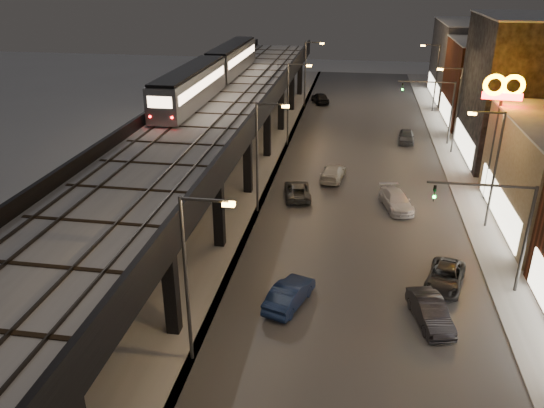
{
  "coord_description": "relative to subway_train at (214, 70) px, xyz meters",
  "views": [
    {
      "loc": [
        6.74,
        -7.45,
        18.19
      ],
      "look_at": [
        2.0,
        21.66,
        5.0
      ],
      "focal_mm": 35.0,
      "sensor_mm": 36.0,
      "label": 1
    }
  ],
  "objects": [
    {
      "name": "car_mid_silver",
      "position": [
        10.66,
        -13.51,
        -7.58
      ],
      "size": [
        2.9,
        4.89,
        1.28
      ],
      "primitive_type": "imported",
      "rotation": [
        0.0,
        0.0,
        3.32
      ],
      "color": "#414346",
      "rests_on": "ground"
    },
    {
      "name": "streetlight_left_4",
      "position": [
        8.07,
        19.13,
        -2.99
      ],
      "size": [
        2.57,
        0.28,
        9.0
      ],
      "color": "#38383A",
      "rests_on": "ground"
    },
    {
      "name": "car_onc_white",
      "position": [
        18.92,
        -14.46,
        -7.53
      ],
      "size": [
        3.06,
        5.1,
        1.38
      ],
      "primitive_type": "imported",
      "rotation": [
        0.0,
        0.0,
        0.25
      ],
      "color": "white",
      "rests_on": "ground"
    },
    {
      "name": "streetlight_left_1",
      "position": [
        8.07,
        -34.87,
        -2.99
      ],
      "size": [
        2.57,
        0.28,
        9.0
      ],
      "color": "#38383A",
      "rests_on": "ground"
    },
    {
      "name": "streetlight_left_3",
      "position": [
        8.07,
        1.13,
        -2.99
      ],
      "size": [
        2.57,
        0.28,
        9.0
      ],
      "color": "#38383A",
      "rests_on": "ground"
    },
    {
      "name": "car_onc_red",
      "position": [
        20.98,
        4.18,
        -7.52
      ],
      "size": [
        1.91,
        4.2,
        1.4
      ],
      "primitive_type": "imported",
      "rotation": [
        0.0,
        0.0,
        -0.06
      ],
      "color": "#515461",
      "rests_on": "ground"
    },
    {
      "name": "car_near_white",
      "position": [
        12.06,
        -29.45,
        -7.5
      ],
      "size": [
        2.77,
        4.64,
        1.44
      ],
      "primitive_type": "imported",
      "rotation": [
        0.0,
        0.0,
        2.84
      ],
      "color": "#12214F",
      "rests_on": "ground"
    },
    {
      "name": "streetlight_right_4",
      "position": [
        25.23,
        19.13,
        -2.99
      ],
      "size": [
        2.56,
        0.28,
        9.0
      ],
      "color": "#38383A",
      "rests_on": "ground"
    },
    {
      "name": "streetlight_right_2",
      "position": [
        25.23,
        -16.87,
        -2.99
      ],
      "size": [
        2.56,
        0.28,
        9.0
      ],
      "color": "#38383A",
      "rests_on": "ground"
    },
    {
      "name": "under_viaduct_pavement",
      "position": [
        2.5,
        -12.87,
        -8.19
      ],
      "size": [
        11.0,
        120.0,
        0.06
      ],
      "primitive_type": "cube",
      "color": "#9FA1A8",
      "rests_on": "ground"
    },
    {
      "name": "viaduct_parapet_streetside",
      "position": [
        6.85,
        -15.87,
        -1.37
      ],
      "size": [
        0.3,
        100.0,
        1.1
      ],
      "primitive_type": "cube",
      "color": "black",
      "rests_on": "elevated_viaduct"
    },
    {
      "name": "streetlight_left_2",
      "position": [
        8.07,
        -16.87,
        -2.99
      ],
      "size": [
        2.57,
        0.28,
        9.0
      ],
      "color": "#38383A",
      "rests_on": "ground"
    },
    {
      "name": "elevated_viaduct",
      "position": [
        2.5,
        -16.02,
        -2.61
      ],
      "size": [
        9.0,
        100.0,
        6.3
      ],
      "color": "black",
      "rests_on": "ground"
    },
    {
      "name": "sign_mcdonalds",
      "position": [
        26.5,
        -11.32,
        0.5
      ],
      "size": [
        3.16,
        0.56,
        10.62
      ],
      "color": "#38383A",
      "rests_on": "ground"
    },
    {
      "name": "car_mid_dark",
      "position": [
        13.44,
        -8.8,
        -7.55
      ],
      "size": [
        2.47,
        4.85,
        1.35
      ],
      "primitive_type": "imported",
      "rotation": [
        0.0,
        0.0,
        3.01
      ],
      "color": "silver",
      "rests_on": "ground"
    },
    {
      "name": "building_f",
      "position": [
        32.49,
        28.13,
        -2.65
      ],
      "size": [
        12.2,
        16.2,
        11.16
      ],
      "color": "#3C3C41",
      "rests_on": "ground"
    },
    {
      "name": "road_surface",
      "position": [
        16.0,
        -12.87,
        -8.19
      ],
      "size": [
        17.0,
        120.0,
        0.06
      ],
      "primitive_type": "cube",
      "color": "#46474D",
      "rests_on": "ground"
    },
    {
      "name": "car_far_white",
      "position": [
        9.85,
        21.58,
        -7.46
      ],
      "size": [
        3.22,
        4.84,
        1.53
      ],
      "primitive_type": "imported",
      "rotation": [
        0.0,
        0.0,
        3.49
      ],
      "color": "black",
      "rests_on": "ground"
    },
    {
      "name": "viaduct_parapet_far",
      "position": [
        -1.85,
        -15.87,
        -1.37
      ],
      "size": [
        0.3,
        100.0,
        1.1
      ],
      "primitive_type": "cube",
      "color": "black",
      "rests_on": "elevated_viaduct"
    },
    {
      "name": "building_e",
      "position": [
        32.49,
        14.13,
        -3.14
      ],
      "size": [
        12.2,
        12.2,
        10.16
      ],
      "color": "#491B10",
      "rests_on": "ground"
    },
    {
      "name": "car_onc_silver",
      "position": [
        19.99,
        -29.9,
        -7.51
      ],
      "size": [
        2.49,
        4.54,
        1.42
      ],
      "primitive_type": "imported",
      "rotation": [
        0.0,
        0.0,
        0.24
      ],
      "color": "black",
      "rests_on": "ground"
    },
    {
      "name": "sidewalk_right",
      "position": [
        26.0,
        -12.87,
        -8.15
      ],
      "size": [
        4.0,
        120.0,
        0.14
      ],
      "primitive_type": "cube",
      "color": "#9FA1A8",
      "rests_on": "ground"
    },
    {
      "name": "building_d",
      "position": [
        32.49,
        0.13,
        -1.15
      ],
      "size": [
        12.2,
        13.2,
        14.16
      ],
      "color": "black",
      "rests_on": "ground"
    },
    {
      "name": "traffic_light_rig_a",
      "position": [
        24.34,
        -25.87,
        -3.72
      ],
      "size": [
        6.1,
        0.34,
        7.0
      ],
      "color": "#38383A",
      "rests_on": "ground"
    },
    {
      "name": "viaduct_trackbed",
      "position": [
        2.49,
        -15.9,
        -1.84
      ],
      "size": [
        8.4,
        100.0,
        0.32
      ],
      "color": "#B2B7C1",
      "rests_on": "elevated_viaduct"
    },
    {
      "name": "car_onc_dark",
      "position": [
        21.31,
        -25.91,
        -7.6
      ],
      "size": [
        3.21,
        4.88,
        1.25
      ],
      "primitive_type": "imported",
      "rotation": [
        0.0,
        0.0,
        -0.27
      ],
      "color": "black",
      "rests_on": "ground"
    },
    {
      "name": "subway_train",
      "position": [
        0.0,
        0.0,
        0.0
      ],
      "size": [
        2.71,
        32.73,
        3.23
      ],
      "color": "gray",
      "rests_on": "viaduct_trackbed"
    },
    {
      "name": "streetlight_right_3",
      "position": [
        25.23,
        1.13,
        -2.99
      ],
      "size": [
        2.56,
        0.28,
        9.0
      ],
      "color": "#38383A",
      "rests_on": "ground"
    },
    {
      "name": "traffic_light_rig_b",
      "position": [
        24.34,
        4.13,
        -3.72
      ],
      "size": [
        6.1,
        0.34,
        7.0
      ],
      "color": "#38383A",
      "rests_on": "ground"
    }
  ]
}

